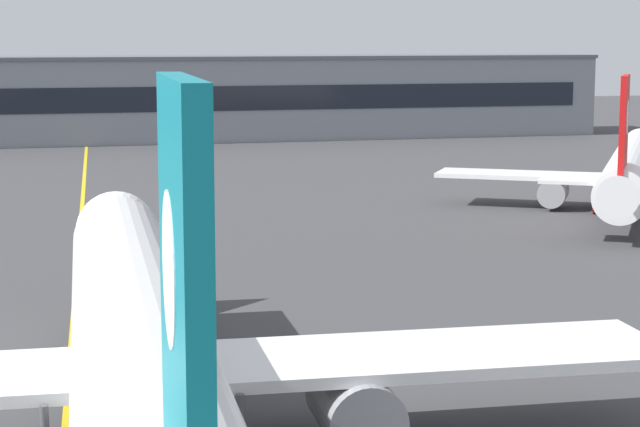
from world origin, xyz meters
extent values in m
cube|color=yellow|center=(0.00, 30.00, 0.00)|extent=(13.93, 179.51, 0.01)
cylinder|color=white|center=(1.04, 14.50, 3.50)|extent=(6.04, 36.17, 3.80)
cone|color=white|center=(2.25, 33.76, 3.50)|extent=(3.77, 2.82, 3.61)
cube|color=white|center=(1.04, 14.50, 2.46)|extent=(5.79, 33.29, 0.44)
cube|color=black|center=(2.13, 31.86, 4.17)|extent=(2.91, 1.28, 0.60)
cube|color=white|center=(1.08, 15.10, 2.65)|extent=(32.24, 6.79, 0.36)
cylinder|color=gray|center=(7.21, 13.71, 1.43)|extent=(2.52, 3.74, 2.30)
cylinder|color=black|center=(7.32, 15.56, 1.43)|extent=(1.96, 0.30, 1.95)
cube|color=#0F7A89|center=(0.05, -1.27, 8.05)|extent=(0.70, 4.82, 7.20)
cylinder|color=white|center=(0.07, -0.97, 8.77)|extent=(0.59, 2.42, 2.40)
cylinder|color=#4C4C51|center=(1.95, 28.97, 1.48)|extent=(0.24, 0.24, 1.60)
cylinder|color=black|center=(1.95, 28.97, 0.45)|extent=(0.46, 0.92, 0.90)
cylinder|color=#4C4C51|center=(3.51, 12.34, 1.77)|extent=(0.24, 0.24, 1.60)
cylinder|color=white|center=(39.75, 55.40, 2.99)|extent=(19.04, 27.78, 3.24)
cone|color=white|center=(48.49, 69.37, 2.99)|extent=(3.79, 3.52, 3.08)
cone|color=white|center=(30.98, 41.36, 3.33)|extent=(3.33, 3.32, 2.43)
cube|color=red|center=(39.75, 55.40, 2.10)|extent=(17.68, 25.66, 0.38)
cube|color=black|center=(47.63, 68.00, 3.56)|extent=(2.56, 2.09, 0.51)
cube|color=white|center=(40.03, 55.84, 2.26)|extent=(25.33, 17.95, 0.31)
cylinder|color=gray|center=(35.09, 57.92, 1.22)|extent=(3.29, 3.65, 1.96)
cylinder|color=black|center=(35.92, 59.26, 1.22)|extent=(1.50, 1.01, 1.67)
cube|color=red|center=(32.61, 43.97, 6.87)|extent=(2.46, 3.66, 6.15)
cylinder|color=white|center=(32.74, 44.18, 7.49)|extent=(1.40, 1.94, 2.05)
cube|color=white|center=(32.33, 43.53, 3.72)|extent=(9.23, 7.00, 0.20)
cylinder|color=#4C4C51|center=(46.31, 65.90, 1.26)|extent=(0.20, 0.20, 1.37)
cylinder|color=black|center=(46.31, 65.90, 0.38)|extent=(0.70, 0.83, 0.77)
cylinder|color=#4C4C51|center=(36.97, 55.13, 1.52)|extent=(0.20, 0.20, 1.37)
cylinder|color=black|center=(36.97, 55.13, 0.55)|extent=(0.88, 1.12, 1.11)
cone|color=orange|center=(2.28, 29.57, 0.28)|extent=(0.36, 0.36, 0.55)
cylinder|color=white|center=(2.28, 29.57, 0.30)|extent=(0.23, 0.23, 0.07)
cube|color=orange|center=(2.28, 29.57, 0.01)|extent=(0.44, 0.44, 0.03)
camera|label=1|loc=(-2.45, -18.39, 12.24)|focal=66.76mm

